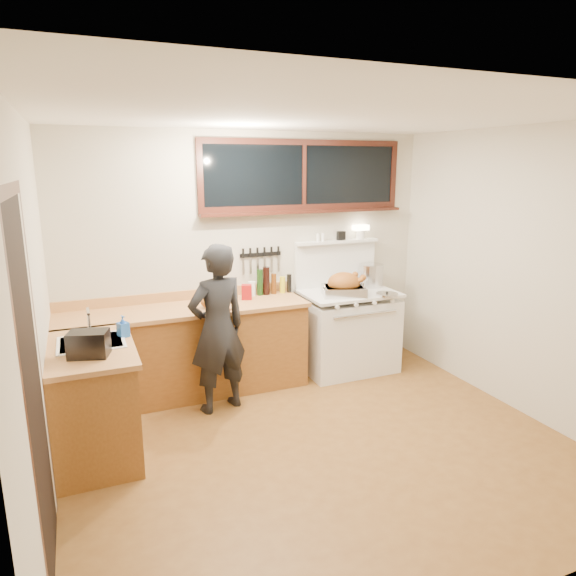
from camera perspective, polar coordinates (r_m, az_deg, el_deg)
name	(u,v)px	position (r m, az deg, el deg)	size (l,w,h in m)	color
ground_plane	(322,448)	(4.43, 3.81, -17.29)	(4.00, 3.50, 0.02)	brown
room_shell	(326,248)	(3.85, 4.19, 4.46)	(4.10, 3.60, 2.65)	beige
counter_back	(186,350)	(5.25, -11.24, -6.82)	(2.44, 0.64, 1.00)	brown
counter_left	(94,400)	(4.40, -20.75, -11.58)	(0.64, 1.09, 0.90)	brown
sink_unit	(92,349)	(4.33, -20.97, -6.38)	(0.50, 0.45, 0.37)	white
vintage_stove	(347,329)	(5.80, 6.57, -4.53)	(1.02, 0.74, 1.59)	white
back_window	(304,183)	(5.62, 1.80, 11.55)	(2.32, 0.13, 0.77)	black
left_doorway	(35,390)	(3.09, -26.30, -10.17)	(0.02, 1.04, 2.17)	black
knife_strip	(261,255)	(5.52, -3.05, 3.63)	(0.46, 0.03, 0.28)	black
man	(218,329)	(4.76, -7.83, -4.53)	(0.65, 0.51, 1.58)	black
soap_bottle	(123,326)	(4.35, -17.86, -4.07)	(0.10, 0.11, 0.18)	blue
toaster	(89,344)	(4.00, -21.27, -5.81)	(0.32, 0.26, 0.19)	black
cutting_board	(211,304)	(4.99, -8.55, -1.79)	(0.37, 0.29, 0.13)	#BB814A
roast_turkey	(344,286)	(5.49, 6.26, 0.23)	(0.53, 0.46, 0.25)	silver
stockpot	(371,275)	(5.94, 9.22, 1.41)	(0.35, 0.35, 0.26)	silver
saucepan	(339,280)	(5.94, 5.74, 0.84)	(0.20, 0.29, 0.12)	silver
pot_lid	(387,294)	(5.58, 10.93, -0.67)	(0.29, 0.29, 0.04)	silver
coffee_tin	(247,292)	(5.31, -4.61, -0.45)	(0.13, 0.11, 0.16)	maroon
pitcher	(252,289)	(5.46, -4.04, -0.07)	(0.10, 0.10, 0.15)	white
bottle_cluster	(271,283)	(5.51, -1.91, 0.61)	(0.40, 0.07, 0.30)	black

